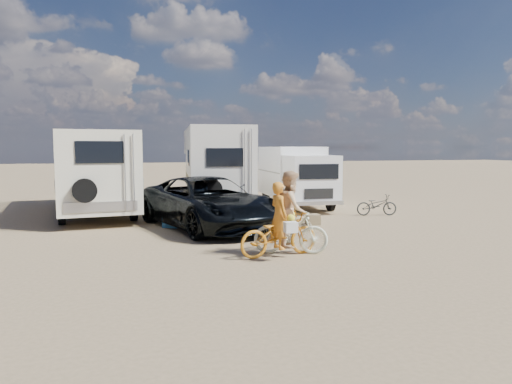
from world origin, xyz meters
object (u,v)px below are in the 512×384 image
object	(u,v)px
box_truck	(296,177)
dark_suv	(208,203)
rv_main	(215,169)
bike_woman	(291,232)
bike_man	(279,234)
crate	(313,219)
cooler	(171,221)
rv_left	(94,174)
bike_parked	(377,205)
rider_man	(279,223)
rider_woman	(291,216)

from	to	relation	value
box_truck	dark_suv	world-z (taller)	box_truck
dark_suv	rv_main	bearing A→B (deg)	59.62
bike_woman	bike_man	bearing A→B (deg)	133.14
box_truck	crate	world-z (taller)	box_truck
bike_man	cooler	world-z (taller)	bike_man
rv_left	bike_woman	bearing A→B (deg)	-66.18
bike_parked	cooler	xyz separation A→B (m)	(-7.81, -0.55, -0.20)
bike_man	rv_left	bearing A→B (deg)	17.60
bike_man	rider_man	bearing A→B (deg)	-0.00
bike_woman	rider_man	distance (m)	0.47
rv_main	bike_man	size ratio (longest dim) A/B	3.91
box_truck	cooler	xyz separation A→B (m)	(-5.86, -4.05, -1.11)
box_truck	bike_woman	size ratio (longest dim) A/B	3.29
dark_suv	cooler	size ratio (longest dim) A/B	11.89
rv_main	bike_woman	size ratio (longest dim) A/B	4.37
rv_left	crate	bearing A→B (deg)	-39.61
rv_main	box_truck	xyz separation A→B (m)	(3.54, -0.39, -0.38)
dark_suv	rider_woman	world-z (taller)	rider_woman
rv_left	bike_parked	xyz separation A→B (m)	(10.33, -3.53, -1.17)
dark_suv	bike_parked	world-z (taller)	dark_suv
rider_woman	bike_parked	world-z (taller)	rider_woman
rider_man	rider_woman	world-z (taller)	rider_woman
rider_man	crate	size ratio (longest dim) A/B	3.67
rv_left	box_truck	xyz separation A→B (m)	(8.38, -0.04, -0.26)
dark_suv	cooler	xyz separation A→B (m)	(-1.12, 0.46, -0.62)
rv_main	cooler	bearing A→B (deg)	-111.50
rv_main	rider_man	distance (m)	9.35
rv_main	crate	xyz separation A→B (m)	(2.30, -5.23, -1.51)
rv_left	bike_man	size ratio (longest dim) A/B	4.02
rv_left	box_truck	bearing A→B (deg)	-5.57
dark_suv	cooler	distance (m)	1.36
rv_main	rider_man	size ratio (longest dim) A/B	4.92
bike_man	rider_woman	xyz separation A→B (m)	(0.36, 0.15, 0.40)
bike_man	crate	xyz separation A→B (m)	(2.60, 4.07, -0.35)
bike_man	bike_parked	size ratio (longest dim) A/B	1.32
rv_main	crate	size ratio (longest dim) A/B	18.05
box_truck	dark_suv	bearing A→B (deg)	-132.35
dark_suv	rider_man	size ratio (longest dim) A/B	3.70
cooler	rider_woman	bearing A→B (deg)	-38.28
rider_man	rider_woman	xyz separation A→B (m)	(0.36, 0.15, 0.13)
box_truck	bike_man	distance (m)	9.73
rv_main	cooler	xyz separation A→B (m)	(-2.32, -4.44, -1.48)
box_truck	rider_man	size ratio (longest dim) A/B	3.71
box_truck	rider_man	world-z (taller)	box_truck
bike_woman	rider_man	bearing A→B (deg)	133.14
crate	dark_suv	bearing A→B (deg)	174.68
rv_left	bike_woman	distance (m)	10.13
dark_suv	bike_woman	size ratio (longest dim) A/B	3.29
rv_left	rv_main	bearing A→B (deg)	-1.12
box_truck	bike_woman	distance (m)	9.46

